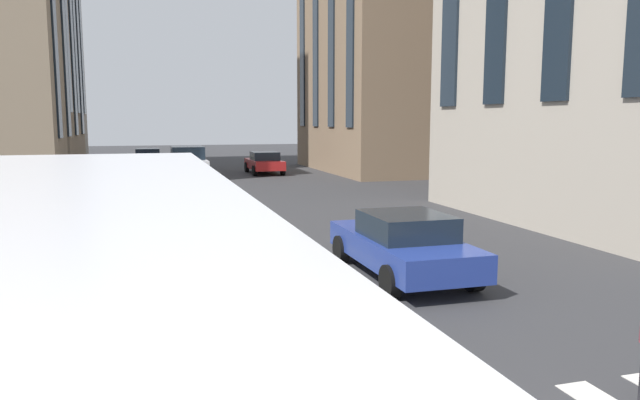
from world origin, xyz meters
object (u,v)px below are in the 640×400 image
car_blue_mid (148,158)px  car_white_parked_a (188,163)px  car_blue_oncoming (403,244)px  car_red_near (264,162)px

car_blue_mid → car_white_parked_a: bearing=-167.1°
car_blue_mid → car_blue_oncoming: same height
car_blue_mid → car_blue_oncoming: (-31.56, -5.10, 0.00)m
car_white_parked_a → car_red_near: car_white_parked_a is taller
car_blue_oncoming → car_white_parked_a: bearing=7.6°
car_blue_oncoming → car_red_near: same height
car_blue_oncoming → car_blue_mid: bearing=9.2°
car_blue_oncoming → car_red_near: bearing=-4.3°
car_blue_oncoming → car_red_near: size_ratio=1.00×
car_white_parked_a → car_blue_oncoming: car_white_parked_a is taller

